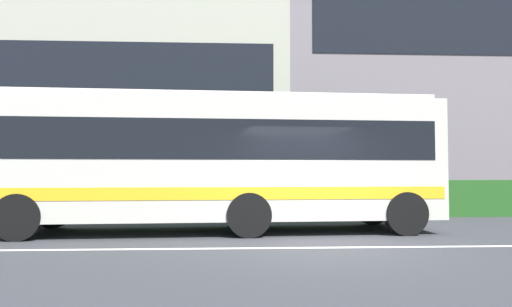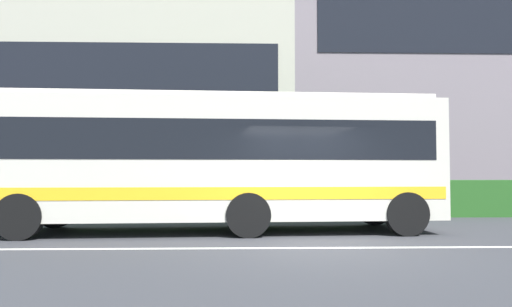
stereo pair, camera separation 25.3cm
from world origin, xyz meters
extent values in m
plane|color=#37373C|center=(0.00, 0.00, 0.00)|extent=(160.00, 160.00, 0.00)
cube|color=silver|center=(0.00, 0.00, 0.00)|extent=(60.00, 0.16, 0.01)
cube|color=#265A20|center=(2.55, 6.51, 0.60)|extent=(23.30, 1.10, 1.20)
cube|color=#B5B39D|center=(-8.31, 16.54, 5.18)|extent=(18.28, 11.00, 10.35)
cube|color=black|center=(-8.31, 11.02, 6.01)|extent=(16.82, 0.04, 2.07)
cube|color=gray|center=(13.27, 16.54, 6.96)|extent=(24.89, 11.00, 13.92)
cube|color=beige|center=(-2.01, 2.57, 1.76)|extent=(10.66, 3.00, 2.83)
cube|color=black|center=(-2.01, 2.57, 2.19)|extent=(10.03, 2.98, 0.90)
cube|color=yellow|center=(-2.01, 2.57, 0.99)|extent=(10.45, 3.01, 0.28)
cube|color=beige|center=(-2.01, 2.57, 3.24)|extent=(10.22, 2.58, 0.12)
cylinder|color=black|center=(-6.22, 1.22, 0.50)|extent=(1.01, 0.33, 1.00)
cylinder|color=black|center=(-6.33, 3.47, 0.50)|extent=(1.01, 0.33, 1.00)
cylinder|color=black|center=(-1.31, 1.48, 0.50)|extent=(1.01, 0.33, 1.00)
cylinder|color=black|center=(-1.43, 3.73, 0.50)|extent=(1.01, 0.33, 1.00)
cylinder|color=black|center=(2.32, 1.67, 0.50)|extent=(1.01, 0.33, 1.00)
cylinder|color=black|center=(2.20, 3.92, 0.50)|extent=(1.01, 0.33, 1.00)
camera|label=1|loc=(-1.69, -8.94, 1.44)|focal=32.76mm
camera|label=2|loc=(-1.44, -8.95, 1.44)|focal=32.76mm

